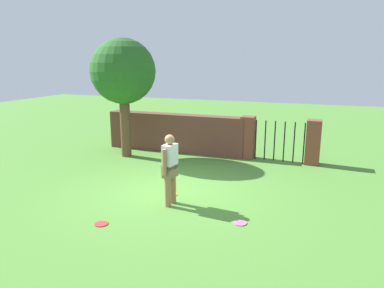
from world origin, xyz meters
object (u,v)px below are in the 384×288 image
(person, at_px, (170,167))
(frisbee_pink, at_px, (240,223))
(frisbee_red, at_px, (101,224))
(frisbee_orange, at_px, (172,194))
(tree, at_px, (123,73))

(person, xyz_separation_m, frisbee_pink, (1.69, -0.39, -0.89))
(person, relative_size, frisbee_pink, 6.00)
(frisbee_red, bearing_deg, frisbee_orange, 70.66)
(frisbee_orange, bearing_deg, frisbee_pink, -26.34)
(tree, height_order, frisbee_orange, tree)
(person, xyz_separation_m, frisbee_red, (-0.90, -1.40, -0.89))
(tree, distance_m, frisbee_red, 5.90)
(frisbee_red, distance_m, frisbee_orange, 2.06)
(frisbee_red, bearing_deg, person, 57.22)
(frisbee_red, bearing_deg, frisbee_pink, 21.15)
(tree, bearing_deg, frisbee_red, -65.06)
(tree, distance_m, frisbee_pink, 6.67)
(frisbee_orange, bearing_deg, tree, 136.08)
(frisbee_pink, height_order, frisbee_orange, same)
(frisbee_pink, xyz_separation_m, frisbee_orange, (-1.91, 0.94, 0.00))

